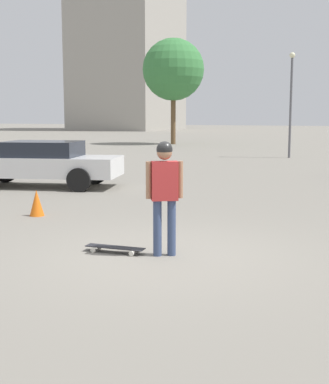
% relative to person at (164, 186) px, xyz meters
% --- Properties ---
extents(ground_plane, '(220.00, 220.00, 0.00)m').
position_rel_person_xyz_m(ground_plane, '(0.00, 0.00, -1.07)').
color(ground_plane, gray).
extents(person, '(0.37, 0.49, 1.73)m').
position_rel_person_xyz_m(person, '(0.00, 0.00, 0.00)').
color(person, '#38476B').
rests_on(person, ground_plane).
extents(skateboard, '(0.30, 0.96, 0.09)m').
position_rel_person_xyz_m(skateboard, '(0.16, -0.77, -0.99)').
color(skateboard, '#232328').
rests_on(skateboard, ground_plane).
extents(car_parked_near, '(2.99, 5.06, 1.36)m').
position_rel_person_xyz_m(car_parked_near, '(-5.78, -6.56, -0.34)').
color(car_parked_near, silver).
rests_on(car_parked_near, ground_plane).
extents(building_block_distant, '(14.99, 13.02, 26.80)m').
position_rel_person_xyz_m(building_block_distant, '(-65.84, -34.82, 12.33)').
color(building_block_distant, '#9E998E').
rests_on(building_block_distant, ground_plane).
extents(tree_distant, '(4.53, 4.53, 7.74)m').
position_rel_person_xyz_m(tree_distant, '(-29.76, -12.30, 4.39)').
color(tree_distant, brown).
rests_on(tree_distant, ground_plane).
extents(traffic_cone, '(0.31, 0.31, 0.55)m').
position_rel_person_xyz_m(traffic_cone, '(-1.89, -3.78, -0.79)').
color(traffic_cone, orange).
rests_on(traffic_cone, ground_plane).
extents(lamp_post, '(0.28, 0.28, 5.20)m').
position_rel_person_xyz_m(lamp_post, '(-20.02, -1.87, 2.01)').
color(lamp_post, '#59595E').
rests_on(lamp_post, ground_plane).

